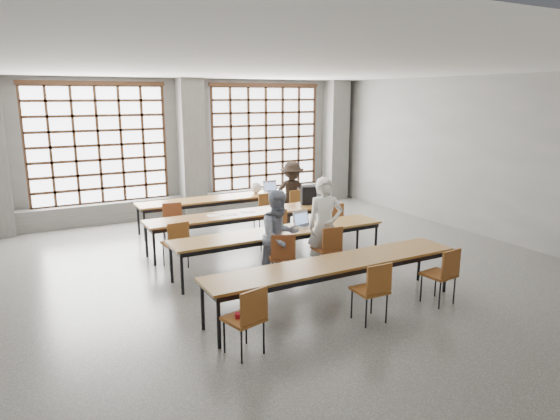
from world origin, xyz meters
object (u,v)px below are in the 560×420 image
at_px(chair_mid_centre, 275,226).
at_px(chair_front_right, 329,245).
at_px(plastic_bag, 256,188).
at_px(student_back, 292,193).
at_px(chair_near_mid, 373,286).
at_px(chair_near_right, 444,271).
at_px(desk_row_a, 223,200).
at_px(phone, 293,230).
at_px(chair_back_left, 172,217).
at_px(student_female, 279,236).
at_px(laptop_front, 304,222).
at_px(chair_mid_left, 176,240).
at_px(desk_row_c, 281,234).
at_px(backpack, 308,195).
at_px(chair_near_left, 248,314).
at_px(chair_front_left, 282,253).
at_px(laptop_back, 271,189).
at_px(mouse, 326,223).
at_px(desk_row_d, 335,266).
at_px(green_box, 276,227).
at_px(chair_mid_right, 332,218).
at_px(student_male, 325,226).
at_px(chair_back_right, 295,203).
at_px(chair_back_mid, 265,207).
at_px(desk_row_b, 243,216).
at_px(red_pouch, 244,315).

height_order(chair_mid_centre, chair_front_right, same).
bearing_deg(plastic_bag, student_back, -38.16).
bearing_deg(chair_mid_centre, student_back, 51.91).
height_order(chair_near_mid, chair_near_right, same).
relative_size(desk_row_a, phone, 30.77).
xyz_separation_m(chair_back_left, chair_front_right, (1.81, -3.27, 0.00)).
xyz_separation_m(student_female, plastic_bag, (1.41, 3.82, 0.09)).
bearing_deg(laptop_front, chair_mid_left, 158.74).
distance_m(desk_row_c, laptop_front, 0.56).
bearing_deg(plastic_bag, laptop_front, -100.05).
distance_m(desk_row_c, backpack, 2.28).
xyz_separation_m(chair_front_right, chair_near_left, (-2.41, -1.88, 0.00)).
relative_size(chair_back_left, plastic_bag, 3.08).
relative_size(chair_mid_left, backpack, 2.20).
xyz_separation_m(chair_front_left, backpack, (1.90, 2.25, 0.39)).
xyz_separation_m(laptop_back, mouse, (-0.61, -3.39, -0.04)).
relative_size(student_back, laptop_front, 3.67).
bearing_deg(desk_row_a, mouse, -77.23).
height_order(desk_row_d, green_box, green_box).
bearing_deg(chair_mid_right, chair_mid_left, -179.97).
xyz_separation_m(desk_row_a, desk_row_c, (-0.21, -3.27, 0.00)).
bearing_deg(student_male, chair_back_right, 88.56).
bearing_deg(backpack, chair_front_right, -94.45).
bearing_deg(chair_back_right, mouse, -107.83).
relative_size(chair_back_mid, plastic_bag, 3.08).
bearing_deg(chair_back_left, student_back, 2.43).
height_order(chair_front_right, chair_near_right, same).
bearing_deg(chair_front_right, chair_near_right, -67.47).
relative_size(desk_row_d, student_male, 2.35).
xyz_separation_m(chair_back_mid, chair_front_left, (-1.32, -3.26, 0.00)).
xyz_separation_m(desk_row_c, chair_mid_right, (1.75, 0.95, -0.13)).
distance_m(chair_mid_left, student_female, 1.98).
bearing_deg(desk_row_b, chair_mid_centre, -56.85).
height_order(desk_row_a, chair_near_left, chair_near_left).
xyz_separation_m(desk_row_c, chair_mid_centre, (0.38, 0.95, -0.13)).
distance_m(desk_row_b, laptop_back, 2.40).
bearing_deg(student_back, backpack, -83.27).
xyz_separation_m(student_female, student_back, (2.11, 3.27, -0.02)).
bearing_deg(chair_mid_centre, chair_near_mid, -95.21).
bearing_deg(chair_front_right, student_back, 70.43).
height_order(backpack, red_pouch, backpack).
bearing_deg(chair_near_mid, desk_row_c, 91.53).
distance_m(desk_row_b, chair_near_left, 4.46).
bearing_deg(chair_near_right, chair_near_mid, -179.98).
distance_m(chair_mid_right, backpack, 0.80).
bearing_deg(student_back, desk_row_a, -179.03).
bearing_deg(chair_mid_right, desk_row_c, -151.54).
xyz_separation_m(chair_back_right, laptop_back, (-0.25, 0.74, 0.25)).
height_order(phone, plastic_bag, plastic_bag).
bearing_deg(backpack, desk_row_a, 148.74).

